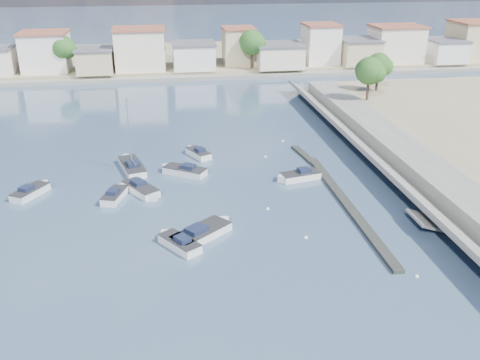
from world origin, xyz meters
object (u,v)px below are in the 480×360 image
Objects in this scene: motorboat_b at (115,195)px; motorboat_f at (198,153)px; motorboat_e at (32,192)px; motorboat_c at (183,171)px; motorboat_h at (204,232)px; motorboat_a at (178,243)px; motorboat_g at (142,190)px; sailboat at (131,166)px; motorboat_d at (298,176)px.

motorboat_f is (9.53, 11.51, 0.00)m from motorboat_b.
motorboat_c is at bearing 12.15° from motorboat_e.
motorboat_c is 1.20× the size of motorboat_f.
motorboat_a is at bearing -146.47° from motorboat_h.
motorboat_h is at bearing -85.86° from motorboat_c.
motorboat_f and motorboat_g have the same top height.
motorboat_a and motorboat_h have the same top height.
motorboat_g is (-4.63, -4.85, 0.00)m from motorboat_c.
motorboat_a is 12.47m from motorboat_g.
motorboat_a is at bearing -41.62° from motorboat_e.
motorboat_a and motorboat_c have the same top height.
motorboat_h is (2.39, 1.58, -0.00)m from motorboat_a.
motorboat_f and motorboat_h have the same top height.
motorboat_e is (-16.30, -3.51, -0.00)m from motorboat_c.
motorboat_d is at bearing -17.73° from sailboat.
motorboat_a is 0.87× the size of motorboat_d.
motorboat_b is 14.94m from motorboat_f.
motorboat_c is 1.01× the size of motorboat_g.
sailboat is at bearing 29.98° from motorboat_e.
sailboat is at bearing 111.94° from motorboat_h.
motorboat_c is at bearing 164.28° from motorboat_d.
motorboat_h is (8.50, -9.52, 0.00)m from motorboat_b.
motorboat_g is (11.68, -1.34, 0.00)m from motorboat_e.
motorboat_h is (-1.04, -21.02, 0.00)m from motorboat_f.
motorboat_d is 17.59m from motorboat_g.
motorboat_d is 16.58m from motorboat_h.
motorboat_e and motorboat_g have the same top height.
motorboat_b is 0.87× the size of motorboat_c.
motorboat_a is 2.86m from motorboat_h.
motorboat_c is at bearing 37.91° from motorboat_b.
motorboat_d is 14.30m from motorboat_f.
motorboat_f is 12.57m from motorboat_g.
motorboat_g is 0.87× the size of motorboat_h.
motorboat_b is 0.76× the size of motorboat_h.
motorboat_g is (-3.35, 12.01, 0.00)m from motorboat_a.
motorboat_f is 0.74× the size of motorboat_h.
motorboat_e is 0.90× the size of motorboat_g.
motorboat_c is (7.39, 5.76, 0.00)m from motorboat_b.
motorboat_a is 16.91m from motorboat_c.
motorboat_a is at bearing -98.61° from motorboat_f.
motorboat_b is at bearing -161.77° from motorboat_g.
sailboat is (-6.02, 2.42, 0.03)m from motorboat_c.
motorboat_c and motorboat_f have the same top height.
motorboat_h is at bearing -92.82° from motorboat_f.
motorboat_f is (3.42, 22.61, -0.00)m from motorboat_a.
motorboat_b is 0.97× the size of motorboat_e.
motorboat_d is 0.87× the size of motorboat_h.
motorboat_h is (1.11, -15.27, -0.00)m from motorboat_c.
motorboat_d and motorboat_h have the same top height.
motorboat_e is at bearing -167.85° from motorboat_c.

